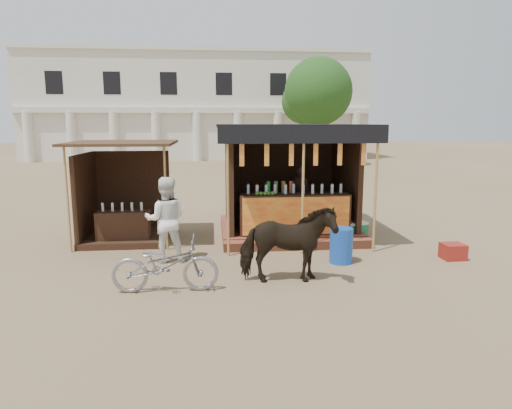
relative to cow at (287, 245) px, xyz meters
The scene contains 11 objects.
ground 0.83m from the cow, 149.81° to the left, with size 120.00×120.00×0.00m, color #846B4C.
main_stall 3.65m from the cow, 79.98° to the left, with size 3.60×3.61×2.78m.
secondary_stall 4.96m from the cow, 135.74° to the left, with size 2.40×2.40×2.38m.
cow is the anchor object (origin of this frame).
motorbike 2.13m from the cow, behind, with size 0.62×1.78×0.94m, color gray.
bystander 2.73m from the cow, 146.13° to the left, with size 0.85×0.66×1.75m, color white.
blue_barrel 1.70m from the cow, 39.60° to the left, with size 0.47×0.47×0.72m, color #1749B1.
red_crate 3.89m from the cow, 16.39° to the left, with size 0.45×0.39×0.33m, color maroon.
cooler 3.53m from the cow, 53.81° to the left, with size 0.75×0.62×0.46m.
background_building 30.44m from the cow, 94.51° to the left, with size 26.00×7.45×8.18m.
tree 23.35m from the cow, 76.35° to the left, with size 4.50×4.40×7.00m.
Camera 1 is at (-0.90, -7.92, 2.82)m, focal length 32.00 mm.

